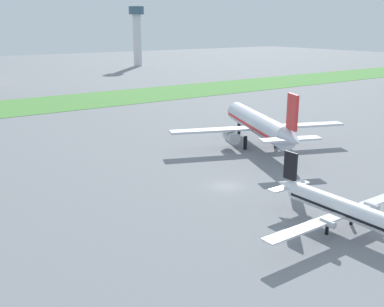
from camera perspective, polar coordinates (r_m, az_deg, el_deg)
ground_plane at (r=63.36m, az=4.28°, el=-4.12°), size 600.00×600.00×0.00m
grass_taxiway_strip at (r=134.52m, az=-17.91°, el=5.94°), size 360.00×28.00×0.08m
airplane_foreground_turboprop at (r=51.66m, az=18.88°, el=-6.67°), size 23.72×20.29×7.11m
airplane_midfield_jet at (r=83.11m, az=8.48°, el=3.63°), size 31.60×31.38×11.67m
control_tower at (r=249.36m, az=-6.96°, el=15.12°), size 8.00×8.00×30.68m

